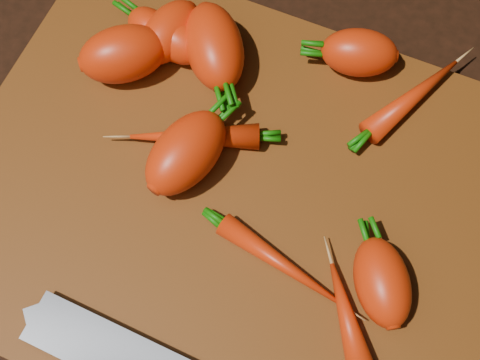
% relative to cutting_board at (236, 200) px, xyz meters
% --- Properties ---
extents(ground, '(2.00, 2.00, 0.01)m').
position_rel_cutting_board_xyz_m(ground, '(0.00, 0.00, -0.01)').
color(ground, black).
extents(cutting_board, '(0.50, 0.40, 0.01)m').
position_rel_cutting_board_xyz_m(cutting_board, '(0.00, 0.00, 0.00)').
color(cutting_board, '#6A340E').
rests_on(cutting_board, ground).
extents(carrot_0, '(0.10, 0.09, 0.05)m').
position_rel_cutting_board_xyz_m(carrot_0, '(-0.15, 0.08, 0.03)').
color(carrot_0, red).
rests_on(carrot_0, cutting_board).
extents(carrot_1, '(0.06, 0.05, 0.04)m').
position_rel_cutting_board_xyz_m(carrot_1, '(-0.14, 0.12, 0.02)').
color(carrot_1, red).
rests_on(carrot_1, cutting_board).
extents(carrot_2, '(0.10, 0.11, 0.05)m').
position_rel_cutting_board_xyz_m(carrot_2, '(-0.07, 0.12, 0.03)').
color(carrot_2, red).
rests_on(carrot_2, cutting_board).
extents(carrot_3, '(0.07, 0.10, 0.05)m').
position_rel_cutting_board_xyz_m(carrot_3, '(-0.05, 0.01, 0.03)').
color(carrot_3, red).
rests_on(carrot_3, cutting_board).
extents(carrot_4, '(0.08, 0.06, 0.04)m').
position_rel_cutting_board_xyz_m(carrot_4, '(0.05, 0.17, 0.03)').
color(carrot_4, red).
rests_on(carrot_4, cutting_board).
extents(carrot_5, '(0.07, 0.05, 0.04)m').
position_rel_cutting_board_xyz_m(carrot_5, '(-0.11, 0.12, 0.03)').
color(carrot_5, red).
rests_on(carrot_5, cutting_board).
extents(carrot_6, '(0.08, 0.09, 0.04)m').
position_rel_cutting_board_xyz_m(carrot_6, '(0.14, -0.03, 0.03)').
color(carrot_6, red).
rests_on(carrot_6, cutting_board).
extents(carrot_7, '(0.07, 0.11, 0.02)m').
position_rel_cutting_board_xyz_m(carrot_7, '(0.11, 0.15, 0.02)').
color(carrot_7, red).
rests_on(carrot_7, cutting_board).
extents(carrot_8, '(0.12, 0.05, 0.02)m').
position_rel_cutting_board_xyz_m(carrot_8, '(0.06, -0.04, 0.02)').
color(carrot_8, red).
rests_on(carrot_8, cutting_board).
extents(carrot_9, '(0.07, 0.09, 0.02)m').
position_rel_cutting_board_xyz_m(carrot_9, '(0.13, -0.06, 0.02)').
color(carrot_9, red).
rests_on(carrot_9, cutting_board).
extents(carrot_10, '(0.12, 0.07, 0.02)m').
position_rel_cutting_board_xyz_m(carrot_10, '(-0.05, 0.04, 0.02)').
color(carrot_10, red).
rests_on(carrot_10, cutting_board).
extents(carrot_11, '(0.06, 0.08, 0.04)m').
position_rel_cutting_board_xyz_m(carrot_11, '(-0.12, 0.12, 0.03)').
color(carrot_11, red).
rests_on(carrot_11, cutting_board).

